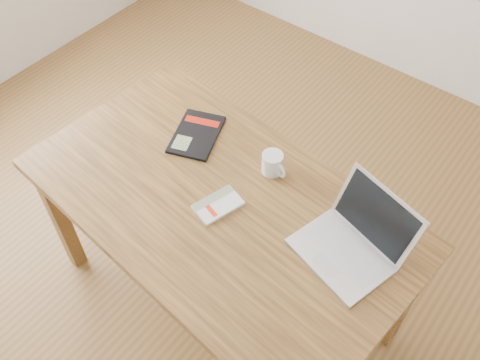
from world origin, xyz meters
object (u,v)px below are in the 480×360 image
Objects in this scene: desk at (220,215)px; white_guidebook at (218,205)px; black_guidebook at (196,134)px; laptop at (353,241)px; coffee_mug at (273,163)px.

desk is 0.10m from white_guidebook.
laptop reaches higher than black_guidebook.
laptop is (0.49, 0.12, 0.14)m from desk.
coffee_mug is (-0.42, 0.12, -0.00)m from laptop.
laptop is at bearing 19.21° from desk.
coffee_mug is (0.06, 0.26, 0.04)m from white_guidebook.
coffee_mug is at bearing 179.08° from laptop.
desk is 13.15× the size of coffee_mug.
black_guidebook is at bearing -158.65° from coffee_mug.
white_guidebook reaches higher than black_guidebook.
white_guidebook is at bearing -148.64° from laptop.
black_guidebook is 0.36m from coffee_mug.
black_guidebook is (-0.30, 0.22, -0.00)m from white_guidebook.
white_guidebook is 0.50m from laptop.
coffee_mug reaches higher than white_guidebook.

